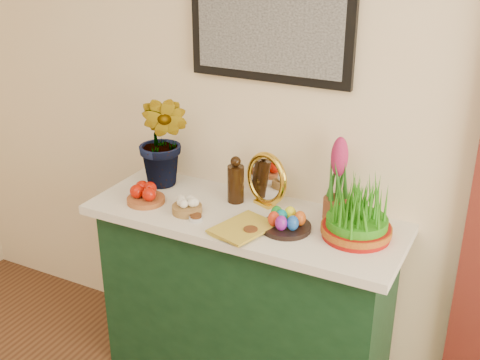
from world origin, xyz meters
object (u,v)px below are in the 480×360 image
(sideboard, at_px, (245,302))
(wheatgrass_sabzeh, at_px, (357,214))
(mirror, at_px, (266,180))
(book, at_px, (227,220))
(hyacinth_green, at_px, (163,125))

(sideboard, xyz_separation_m, wheatgrass_sabzeh, (0.49, 0.02, 0.57))
(mirror, height_order, book, mirror)
(sideboard, xyz_separation_m, mirror, (0.04, 0.13, 0.58))
(hyacinth_green, relative_size, mirror, 2.47)
(mirror, bearing_deg, wheatgrass_sabzeh, -14.12)
(hyacinth_green, bearing_deg, book, -21.00)
(sideboard, distance_m, wheatgrass_sabzeh, 0.75)
(book, distance_m, wheatgrass_sabzeh, 0.54)
(hyacinth_green, relative_size, wheatgrass_sabzeh, 2.12)
(wheatgrass_sabzeh, bearing_deg, book, -164.80)
(hyacinth_green, relative_size, book, 2.45)
(wheatgrass_sabzeh, bearing_deg, sideboard, -177.83)
(hyacinth_green, xyz_separation_m, book, (0.45, -0.22, -0.29))
(wheatgrass_sabzeh, bearing_deg, mirror, 165.88)
(hyacinth_green, distance_m, mirror, 0.55)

